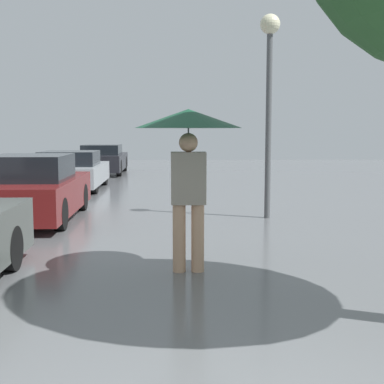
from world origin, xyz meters
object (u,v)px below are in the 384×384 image
parked_car_farthest (103,160)px  street_lamp (269,71)px  pedestrian (188,137)px  parked_car_third (71,171)px  parked_car_second (33,190)px

parked_car_farthest → street_lamp: size_ratio=1.07×
pedestrian → parked_car_third: pedestrian is taller
parked_car_second → pedestrian: bearing=-54.4°
pedestrian → parked_car_third: size_ratio=0.51×
parked_car_second → parked_car_third: (-0.22, 5.53, -0.04)m
parked_car_second → parked_car_farthest: parked_car_second is taller
parked_car_third → parked_car_farthest: size_ratio=0.91×
street_lamp → parked_car_third: bearing=131.4°
parked_car_third → parked_car_farthest: (0.25, 5.88, 0.02)m
pedestrian → parked_car_second: (-2.89, 4.05, -1.07)m
parked_car_second → parked_car_farthest: size_ratio=0.92×
parked_car_second → street_lamp: 5.19m
pedestrian → parked_car_farthest: (-2.87, 15.46, -1.09)m
pedestrian → street_lamp: 4.59m
parked_car_third → street_lamp: 7.73m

